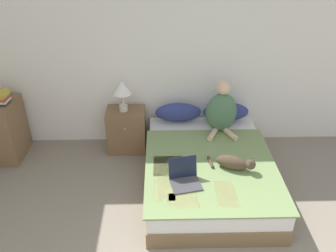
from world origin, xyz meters
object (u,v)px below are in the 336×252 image
Objects in this scene: bed at (208,171)px; laptop_open at (185,178)px; person_sitting at (221,111)px; nightstand at (127,130)px; pillow_far at (226,112)px; bookshelf at (11,130)px; pillow_near at (178,112)px; table_lamp at (122,89)px; book_stack_top at (2,97)px; cat_tabby at (235,163)px.

bed is 0.62m from laptop_open.
person_sitting is 1.34m from nightstand.
bookshelf is at bearing -176.58° from pillow_far.
pillow_far is 0.79× the size of bookshelf.
table_lamp is at bearing -176.24° from pillow_near.
bookshelf is 0.48m from book_stack_top.
table_lamp is at bearing 108.56° from laptop_open.
bed is 3.28× the size of nightstand.
bookshelf is at bearing 177.84° from person_sitting.
bookshelf reaches higher than laptop_open.
person_sitting is at bearing 51.29° from laptop_open.
person_sitting reaches higher than cat_tabby.
book_stack_top is (-2.90, -0.18, 0.34)m from pillow_far.
nightstand is at bearing 4.59° from book_stack_top.
laptop_open is 1.58× the size of book_stack_top.
pillow_far reaches higher than bed.
nightstand is at bearing -175.70° from pillow_near.
bookshelf is at bearing -175.58° from pillow_near.
person_sitting is at bearing -27.28° from pillow_near.
person_sitting is 1.20m from laptop_open.
book_stack_top is (-0.00, -0.00, 0.48)m from bookshelf.
table_lamp is at bearing 4.74° from bookshelf.
table_lamp is (-1.27, 0.23, 0.21)m from person_sitting.
nightstand is at bearing 142.13° from bed.
cat_tabby is 0.83× the size of nightstand.
person_sitting is (-0.11, -0.28, 0.17)m from pillow_far.
person_sitting reaches higher than book_stack_top.
laptop_open is 0.45× the size of bookshelf.
laptop_open is 2.53m from bookshelf.
bed is at bearing 159.84° from cat_tabby.
nightstand is 1.44× the size of table_lamp.
bookshelf is (-1.51, -0.13, -0.52)m from table_lamp.
book_stack_top reaches higher than pillow_near.
table_lamp reaches higher than bed.
cat_tabby is at bearing -38.50° from table_lamp.
pillow_far is at bearing 3.42° from bookshelf.
pillow_far is at bearing 0.00° from pillow_near.
pillow_near reaches higher than cat_tabby.
person_sitting is 1.42× the size of cat_tabby.
pillow_near is 1.03× the size of nightstand.
nightstand is 1.64m from book_stack_top.
laptop_open is at bearing -89.66° from pillow_near.
pillow_near is 1.74× the size of laptop_open.
pillow_far is 1.25× the size of cat_tabby.
table_lamp reaches higher than laptop_open.
cat_tabby is at bearing -17.96° from book_stack_top.
laptop_open is (-0.65, -1.32, -0.08)m from pillow_far.
table_lamp is (-0.74, 1.27, 0.45)m from laptop_open.
laptop_open is at bearing -26.91° from book_stack_top.
person_sitting is 1.31m from table_lamp.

